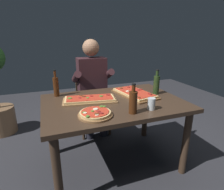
{
  "coord_description": "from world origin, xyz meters",
  "views": [
    {
      "loc": [
        -0.62,
        -1.64,
        1.39
      ],
      "look_at": [
        0.0,
        0.05,
        0.79
      ],
      "focal_mm": 29.53,
      "sensor_mm": 36.0,
      "label": 1
    }
  ],
  "objects_px": {
    "pizza_round_far": "(95,114)",
    "diner_chair": "(91,99)",
    "pizza_rectangular_front": "(90,99)",
    "seated_diner": "(93,84)",
    "pizza_rectangular_left": "(135,93)",
    "wine_bottle_dark": "(56,86)",
    "oil_bottle_amber": "(133,102)",
    "vinegar_bottle_green": "(156,84)",
    "tumbler_near_camera": "(151,104)",
    "dining_table": "(114,110)"
  },
  "relations": [
    {
      "from": "dining_table",
      "to": "diner_chair",
      "type": "xyz_separation_m",
      "value": [
        -0.03,
        0.86,
        -0.16
      ]
    },
    {
      "from": "tumbler_near_camera",
      "to": "vinegar_bottle_green",
      "type": "bearing_deg",
      "value": 52.14
    },
    {
      "from": "wine_bottle_dark",
      "to": "tumbler_near_camera",
      "type": "distance_m",
      "value": 1.03
    },
    {
      "from": "oil_bottle_amber",
      "to": "tumbler_near_camera",
      "type": "distance_m",
      "value": 0.2
    },
    {
      "from": "dining_table",
      "to": "oil_bottle_amber",
      "type": "height_order",
      "value": "oil_bottle_amber"
    },
    {
      "from": "dining_table",
      "to": "pizza_round_far",
      "type": "xyz_separation_m",
      "value": [
        -0.27,
        -0.28,
        0.12
      ]
    },
    {
      "from": "pizza_round_far",
      "to": "oil_bottle_amber",
      "type": "bearing_deg",
      "value": -9.75
    },
    {
      "from": "pizza_round_far",
      "to": "pizza_rectangular_left",
      "type": "bearing_deg",
      "value": 34.51
    },
    {
      "from": "pizza_rectangular_front",
      "to": "seated_diner",
      "type": "distance_m",
      "value": 0.69
    },
    {
      "from": "wine_bottle_dark",
      "to": "oil_bottle_amber",
      "type": "distance_m",
      "value": 0.91
    },
    {
      "from": "diner_chair",
      "to": "tumbler_near_camera",
      "type": "bearing_deg",
      "value": -77.16
    },
    {
      "from": "dining_table",
      "to": "wine_bottle_dark",
      "type": "bearing_deg",
      "value": 145.33
    },
    {
      "from": "seated_diner",
      "to": "dining_table",
      "type": "bearing_deg",
      "value": -87.9
    },
    {
      "from": "pizza_round_far",
      "to": "diner_chair",
      "type": "height_order",
      "value": "diner_chair"
    },
    {
      "from": "diner_chair",
      "to": "pizza_rectangular_front",
      "type": "bearing_deg",
      "value": -104.63
    },
    {
      "from": "pizza_rectangular_left",
      "to": "vinegar_bottle_green",
      "type": "xyz_separation_m",
      "value": [
        0.25,
        -0.04,
        0.09
      ]
    },
    {
      "from": "dining_table",
      "to": "diner_chair",
      "type": "distance_m",
      "value": 0.87
    },
    {
      "from": "oil_bottle_amber",
      "to": "diner_chair",
      "type": "xyz_separation_m",
      "value": [
        -0.08,
        1.19,
        -0.36
      ]
    },
    {
      "from": "pizza_rectangular_front",
      "to": "pizza_round_far",
      "type": "height_order",
      "value": "same"
    },
    {
      "from": "dining_table",
      "to": "vinegar_bottle_green",
      "type": "distance_m",
      "value": 0.58
    },
    {
      "from": "dining_table",
      "to": "seated_diner",
      "type": "height_order",
      "value": "seated_diner"
    },
    {
      "from": "vinegar_bottle_green",
      "to": "tumbler_near_camera",
      "type": "distance_m",
      "value": 0.49
    },
    {
      "from": "pizza_rectangular_front",
      "to": "wine_bottle_dark",
      "type": "xyz_separation_m",
      "value": [
        -0.3,
        0.29,
        0.09
      ]
    },
    {
      "from": "pizza_rectangular_front",
      "to": "pizza_rectangular_left",
      "type": "xyz_separation_m",
      "value": [
        0.52,
        0.02,
        0.0
      ]
    },
    {
      "from": "pizza_round_far",
      "to": "oil_bottle_amber",
      "type": "xyz_separation_m",
      "value": [
        0.32,
        -0.05,
        0.09
      ]
    },
    {
      "from": "pizza_rectangular_front",
      "to": "vinegar_bottle_green",
      "type": "distance_m",
      "value": 0.77
    },
    {
      "from": "diner_chair",
      "to": "vinegar_bottle_green",
      "type": "bearing_deg",
      "value": -54.59
    },
    {
      "from": "vinegar_bottle_green",
      "to": "seated_diner",
      "type": "xyz_separation_m",
      "value": [
        -0.56,
        0.67,
        -0.11
      ]
    },
    {
      "from": "pizza_rectangular_front",
      "to": "wine_bottle_dark",
      "type": "relative_size",
      "value": 1.95
    },
    {
      "from": "pizza_rectangular_left",
      "to": "seated_diner",
      "type": "relative_size",
      "value": 0.43
    },
    {
      "from": "pizza_rectangular_left",
      "to": "pizza_round_far",
      "type": "relative_size",
      "value": 1.98
    },
    {
      "from": "pizza_round_far",
      "to": "tumbler_near_camera",
      "type": "distance_m",
      "value": 0.51
    },
    {
      "from": "pizza_rectangular_front",
      "to": "vinegar_bottle_green",
      "type": "relative_size",
      "value": 2.02
    },
    {
      "from": "oil_bottle_amber",
      "to": "seated_diner",
      "type": "distance_m",
      "value": 1.08
    },
    {
      "from": "oil_bottle_amber",
      "to": "vinegar_bottle_green",
      "type": "bearing_deg",
      "value": 39.17
    },
    {
      "from": "oil_bottle_amber",
      "to": "vinegar_bottle_green",
      "type": "xyz_separation_m",
      "value": [
        0.49,
        0.4,
        0.01
      ]
    },
    {
      "from": "oil_bottle_amber",
      "to": "vinegar_bottle_green",
      "type": "relative_size",
      "value": 0.94
    },
    {
      "from": "wine_bottle_dark",
      "to": "pizza_round_far",
      "type": "bearing_deg",
      "value": -68.15
    },
    {
      "from": "pizza_round_far",
      "to": "vinegar_bottle_green",
      "type": "distance_m",
      "value": 0.88
    },
    {
      "from": "pizza_rectangular_front",
      "to": "seated_diner",
      "type": "bearing_deg",
      "value": 72.84
    },
    {
      "from": "tumbler_near_camera",
      "to": "pizza_rectangular_front",
      "type": "bearing_deg",
      "value": 139.8
    },
    {
      "from": "pizza_rectangular_left",
      "to": "wine_bottle_dark",
      "type": "distance_m",
      "value": 0.86
    },
    {
      "from": "pizza_rectangular_front",
      "to": "tumbler_near_camera",
      "type": "xyz_separation_m",
      "value": [
        0.47,
        -0.4,
        0.03
      ]
    },
    {
      "from": "vinegar_bottle_green",
      "to": "pizza_rectangular_left",
      "type": "bearing_deg",
      "value": 170.56
    },
    {
      "from": "pizza_round_far",
      "to": "diner_chair",
      "type": "xyz_separation_m",
      "value": [
        0.24,
        1.14,
        -0.27
      ]
    },
    {
      "from": "diner_chair",
      "to": "dining_table",
      "type": "bearing_deg",
      "value": -88.2
    },
    {
      "from": "pizza_rectangular_left",
      "to": "oil_bottle_amber",
      "type": "distance_m",
      "value": 0.51
    },
    {
      "from": "wine_bottle_dark",
      "to": "oil_bottle_amber",
      "type": "height_order",
      "value": "wine_bottle_dark"
    },
    {
      "from": "wine_bottle_dark",
      "to": "seated_diner",
      "type": "bearing_deg",
      "value": 36.31
    },
    {
      "from": "seated_diner",
      "to": "pizza_rectangular_left",
      "type": "bearing_deg",
      "value": -63.45
    }
  ]
}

